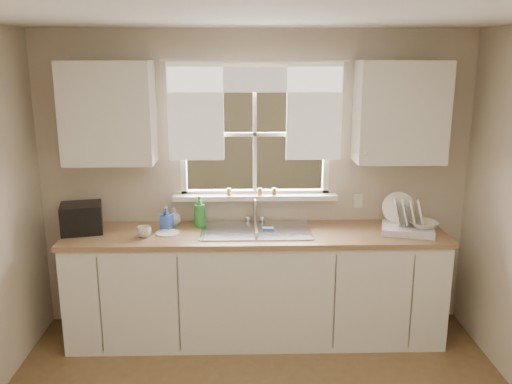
{
  "coord_description": "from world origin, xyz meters",
  "views": [
    {
      "loc": [
        -0.1,
        -2.45,
        2.28
      ],
      "look_at": [
        0.0,
        1.65,
        1.25
      ],
      "focal_mm": 38.0,
      "sensor_mm": 36.0,
      "label": 1
    }
  ],
  "objects_px": {
    "dish_rack": "(407,223)",
    "soap_bottle_a": "(200,211)",
    "black_appliance": "(82,218)",
    "cup": "(144,232)"
  },
  "relations": [
    {
      "from": "dish_rack",
      "to": "soap_bottle_a",
      "type": "bearing_deg",
      "value": 173.46
    },
    {
      "from": "dish_rack",
      "to": "black_appliance",
      "type": "height_order",
      "value": "dish_rack"
    },
    {
      "from": "dish_rack",
      "to": "black_appliance",
      "type": "relative_size",
      "value": 1.48
    },
    {
      "from": "soap_bottle_a",
      "to": "black_appliance",
      "type": "height_order",
      "value": "soap_bottle_a"
    },
    {
      "from": "dish_rack",
      "to": "cup",
      "type": "distance_m",
      "value": 2.08
    },
    {
      "from": "dish_rack",
      "to": "soap_bottle_a",
      "type": "xyz_separation_m",
      "value": [
        -1.67,
        0.19,
        0.06
      ]
    },
    {
      "from": "cup",
      "to": "black_appliance",
      "type": "bearing_deg",
      "value": -176.51
    },
    {
      "from": "soap_bottle_a",
      "to": "cup",
      "type": "relative_size",
      "value": 2.4
    },
    {
      "from": "dish_rack",
      "to": "soap_bottle_a",
      "type": "distance_m",
      "value": 1.68
    },
    {
      "from": "black_appliance",
      "to": "cup",
      "type": "bearing_deg",
      "value": -29.11
    }
  ]
}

